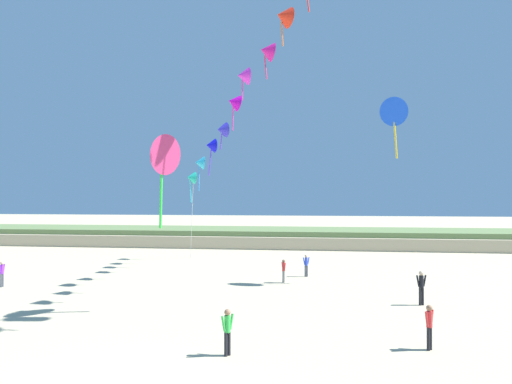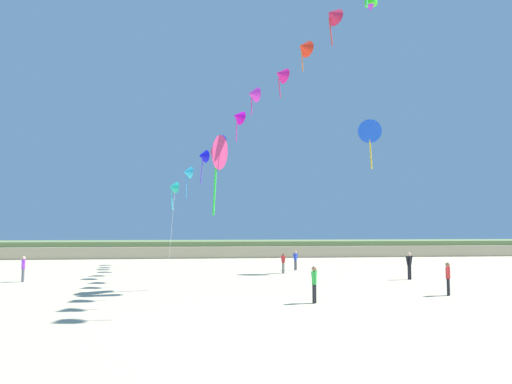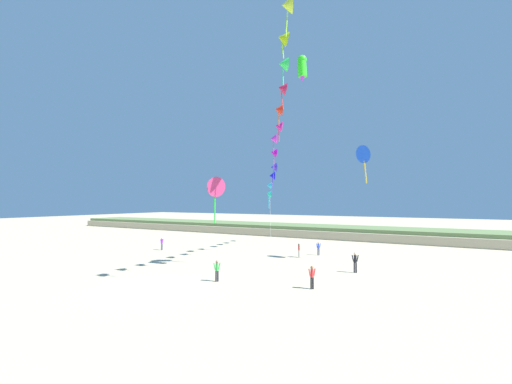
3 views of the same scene
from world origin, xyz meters
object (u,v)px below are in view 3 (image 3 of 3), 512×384
Objects in this scene: person_far_left at (217,269)px; person_near_right at (355,261)px; person_near_left at (318,247)px; person_mid_center at (299,249)px; person_far_right at (162,243)px; person_far_center at (312,276)px; large_kite_low_lead at (302,67)px; large_kite_high_solo at (215,187)px; large_kite_mid_trail at (365,154)px.

person_near_right is at bearing 45.23° from person_far_left.
person_mid_center is at bearing -120.89° from person_near_left.
person_near_left is 0.95× the size of person_far_left.
person_far_left reaches higher than person_far_right.
person_far_center is at bearing -20.40° from person_far_right.
person_near_right is 9.04m from person_mid_center.
person_far_right is at bearing 166.99° from large_kite_low_lead.
person_far_right is at bearing 147.71° from person_far_left.
person_near_left is at bearing 17.84° from person_far_right.
large_kite_high_solo reaches higher than person_far_center.
person_mid_center is (-7.40, 5.20, -0.15)m from person_near_right.
large_kite_high_solo is (-12.74, -3.08, 6.55)m from person_near_right.
large_kite_mid_trail is at bearing 3.35° from person_mid_center.
large_kite_mid_trail is at bearing -18.85° from person_near_left.
large_kite_mid_trail is (8.15, 14.14, 10.04)m from person_far_left.
person_near_right reaches higher than person_far_left.
large_kite_mid_trail reaches higher than person_far_center.
person_far_center is at bearing -100.51° from person_near_right.
large_kite_high_solo is at bearing -21.75° from person_far_right.
person_far_right is 0.40× the size of large_kite_mid_trail.
person_far_right is 0.97× the size of person_far_center.
person_far_right is 27.16m from large_kite_low_lead.
large_kite_low_lead reaches higher than large_kite_high_solo.
person_mid_center is 0.94× the size of person_far_right.
person_mid_center is 13.76m from person_far_left.
large_kite_mid_trail is (1.00, 12.63, 10.03)m from person_far_center.
large_kite_mid_trail reaches higher than person_far_right.
person_far_center is at bearing -19.00° from large_kite_high_solo.
person_mid_center is at bearing 85.59° from person_far_left.
person_near_right reaches higher than person_far_right.
person_far_left is 1.03× the size of person_far_right.
person_far_center is 16.16m from large_kite_mid_trail.
person_far_right reaches higher than person_near_left.
person_far_center is (23.18, -8.62, 0.03)m from person_far_right.
large_kite_high_solo is at bearing 179.01° from large_kite_low_lead.
person_near_left is 0.69× the size of large_kite_low_lead.
large_kite_mid_trail is at bearing 34.96° from large_kite_high_solo.
large_kite_low_lead reaches higher than person_far_right.
large_kite_low_lead reaches higher than large_kite_mid_trail.
person_far_center is at bearing -63.49° from person_mid_center.
person_near_right reaches higher than person_near_left.
person_far_center reaches higher than person_near_left.
person_far_left reaches higher than person_mid_center.
person_mid_center is at bearing 57.16° from large_kite_high_solo.
large_kite_low_lead reaches higher than person_near_right.
large_kite_high_solo is (11.74, -4.68, 6.65)m from person_far_right.
person_near_left is 0.94× the size of person_far_center.
large_kite_low_lead is (20.96, -4.84, 16.59)m from person_far_right.
person_far_center is (6.09, -12.22, 0.08)m from person_mid_center.
person_near_right is 1.18× the size of person_mid_center.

